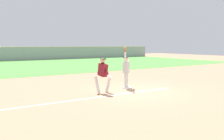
{
  "coord_description": "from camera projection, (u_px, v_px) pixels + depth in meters",
  "views": [
    {
      "loc": [
        -7.1,
        -8.9,
        2.33
      ],
      "look_at": [
        -0.86,
        1.01,
        1.05
      ],
      "focal_mm": 36.19,
      "sensor_mm": 36.0,
      "label": 1
    }
  ],
  "objects": [
    {
      "name": "parked_car_silver",
      "position": [
        13.0,
        55.0,
        37.31
      ],
      "size": [
        4.43,
        2.18,
        1.25
      ],
      "rotation": [
        0.0,
        0.0,
        0.02
      ],
      "color": "#B7B7BC",
      "rests_on": "ground_plane"
    },
    {
      "name": "outfield_grass",
      "position": [
        41.0,
        65.0,
        26.75
      ],
      "size": [
        48.86,
        19.7,
        0.01
      ],
      "primitive_type": "cube",
      "color": "#549342",
      "rests_on": "ground_plane"
    },
    {
      "name": "outfield_fence",
      "position": [
        24.0,
        54.0,
        34.92
      ],
      "size": [
        48.94,
        0.08,
        2.12
      ],
      "color": "#93999E",
      "rests_on": "ground_plane"
    },
    {
      "name": "chalk_foul_line",
      "position": [
        62.0,
        102.0,
        9.33
      ],
      "size": [
        12.0,
        0.38,
        0.01
      ],
      "primitive_type": "cube",
      "rotation": [
        0.0,
        0.0,
        -0.02
      ],
      "color": "white",
      "rests_on": "ground_plane"
    },
    {
      "name": "baseball",
      "position": [
        124.0,
        59.0,
        12.18
      ],
      "size": [
        0.07,
        0.07,
        0.07
      ],
      "primitive_type": "sphere",
      "color": "white"
    },
    {
      "name": "runner",
      "position": [
        103.0,
        73.0,
        10.92
      ],
      "size": [
        0.79,
        0.84,
        1.72
      ],
      "rotation": [
        0.0,
        0.0,
        0.15
      ],
      "color": "white",
      "rests_on": "ground_plane"
    },
    {
      "name": "fielder",
      "position": [
        126.0,
        68.0,
        12.13
      ],
      "size": [
        0.77,
        0.64,
        2.28
      ],
      "rotation": [
        0.0,
        0.0,
        2.24
      ],
      "color": "silver",
      "rests_on": "ground_plane"
    },
    {
      "name": "parked_car_black",
      "position": [
        46.0,
        55.0,
        40.15
      ],
      "size": [
        4.56,
        2.44,
        1.25
      ],
      "rotation": [
        0.0,
        0.0,
        0.09
      ],
      "color": "black",
      "rests_on": "ground_plane"
    },
    {
      "name": "parked_car_tan",
      "position": [
        76.0,
        54.0,
        42.67
      ],
      "size": [
        4.57,
        2.46,
        1.25
      ],
      "rotation": [
        0.0,
        0.0,
        0.1
      ],
      "color": "tan",
      "rests_on": "ground_plane"
    },
    {
      "name": "first_base",
      "position": [
        127.0,
        88.0,
        12.2
      ],
      "size": [
        0.39,
        0.39,
        0.08
      ],
      "primitive_type": "cube",
      "rotation": [
        0.0,
        0.0,
        0.03
      ],
      "color": "white",
      "rests_on": "ground_plane"
    },
    {
      "name": "ground_plane",
      "position": [
        137.0,
        91.0,
        11.5
      ],
      "size": [
        82.8,
        82.8,
        0.0
      ],
      "primitive_type": "plane",
      "color": "tan"
    }
  ]
}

